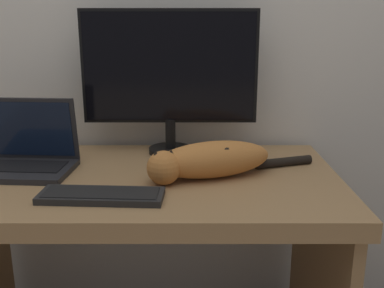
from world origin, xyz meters
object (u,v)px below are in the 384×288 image
Objects in this scene: external_keyboard at (103,195)px; cat at (211,160)px; monitor at (172,74)px; laptop at (31,157)px.

external_keyboard is 0.38m from cat.
monitor is at bearing 72.23° from external_keyboard.
monitor is 2.05× the size of laptop.
laptop is 0.56× the size of cat.
external_keyboard is at bearing -110.92° from monitor.
monitor is 1.15× the size of cat.
cat is (0.32, 0.19, 0.05)m from external_keyboard.
laptop is 0.40m from external_keyboard.
external_keyboard is (0.30, -0.26, -0.04)m from laptop.
laptop reaches higher than external_keyboard.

